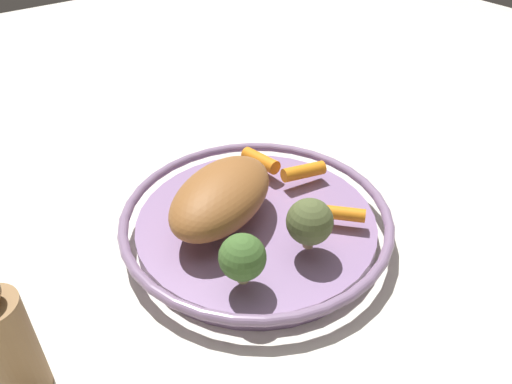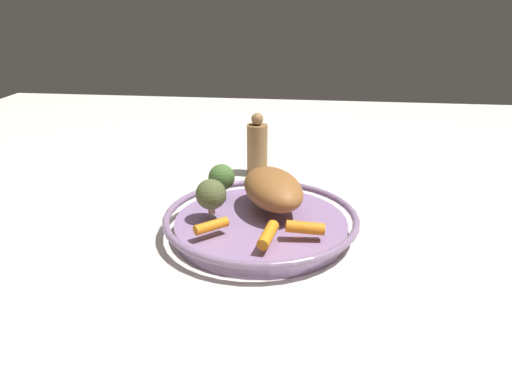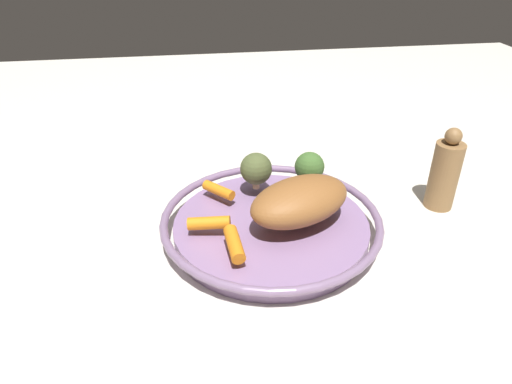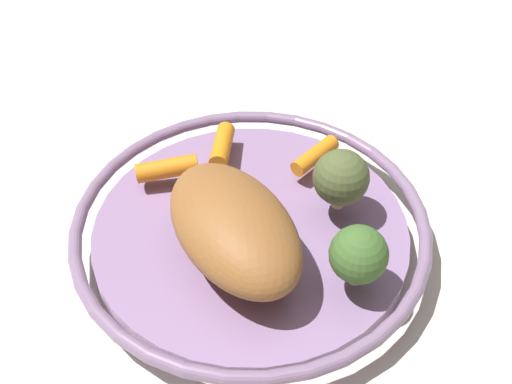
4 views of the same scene
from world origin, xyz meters
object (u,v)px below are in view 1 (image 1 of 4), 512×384
Objects in this scene: pepper_mill at (8,345)px; baby_carrot_center at (260,160)px; serving_bowl at (256,223)px; roast_chicken_piece at (221,196)px; baby_carrot_left at (341,213)px; baby_carrot_right at (304,171)px; broccoli_floret_mid at (242,258)px; broccoli_floret_large at (310,222)px.

baby_carrot_center is at bearing -161.90° from pepper_mill.
roast_chicken_piece reaches higher than serving_bowl.
pepper_mill is at bearing 18.10° from baby_carrot_center.
roast_chicken_piece is at bearing -38.05° from baby_carrot_left.
baby_carrot_right is 1.06× the size of broccoli_floret_mid.
baby_carrot_right is at bearing -103.15° from baby_carrot_left.
broccoli_floret_mid is at bearing 169.54° from pepper_mill.
baby_carrot_center is at bearing -108.78° from broccoli_floret_large.
baby_carrot_center is 0.22m from broccoli_floret_mid.
baby_carrot_center is (-0.11, -0.06, -0.02)m from roast_chicken_piece.
broccoli_floret_large is at bearing 71.22° from baby_carrot_center.
broccoli_floret_large is at bearing 172.29° from pepper_mill.
roast_chicken_piece is 2.62× the size of broccoli_floret_large.
broccoli_floret_large is at bearing 11.30° from baby_carrot_left.
broccoli_floret_large is 0.32m from pepper_mill.
broccoli_floret_mid is at bearing 30.84° from baby_carrot_right.
broccoli_floret_mid reaches higher than baby_carrot_left.
broccoli_floret_large is (0.09, 0.11, 0.03)m from baby_carrot_right.
broccoli_floret_mid is at bearing 46.19° from serving_bowl.
baby_carrot_right is 0.98× the size of broccoli_floret_large.
baby_carrot_right is 1.01× the size of baby_carrot_center.
roast_chicken_piece is at bearing 30.08° from baby_carrot_center.
serving_bowl is 0.13m from broccoli_floret_mid.
baby_carrot_center is at bearing -149.92° from roast_chicken_piece.
broccoli_floret_large is at bearing 179.18° from broccoli_floret_mid.
baby_carrot_center is at bearing -132.07° from broccoli_floret_mid.
baby_carrot_right is at bearing -167.21° from serving_bowl.
broccoli_floret_mid is at bearing 47.93° from baby_carrot_center.
broccoli_floret_large reaches higher than baby_carrot_center.
baby_carrot_center is 0.98× the size of broccoli_floret_large.
baby_carrot_left is at bearing 175.51° from pepper_mill.
broccoli_floret_large reaches higher than baby_carrot_right.
pepper_mill reaches higher than serving_bowl.
serving_bowl is 5.43× the size of broccoli_floret_large.
baby_carrot_left is 0.93× the size of broccoli_floret_large.
baby_carrot_right is 0.41m from pepper_mill.
baby_carrot_left is 1.00× the size of broccoli_floret_mid.
baby_carrot_right is (-0.10, -0.02, 0.03)m from serving_bowl.
baby_carrot_left is 0.15m from baby_carrot_center.
baby_carrot_right is 0.10m from baby_carrot_left.
broccoli_floret_mid is (0.04, 0.10, 0.00)m from roast_chicken_piece.
roast_chicken_piece is (0.04, -0.02, 0.05)m from serving_bowl.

